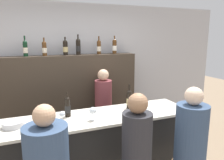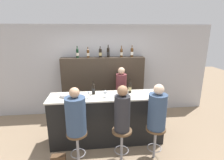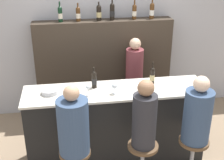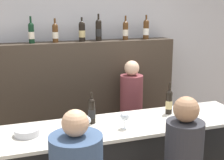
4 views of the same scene
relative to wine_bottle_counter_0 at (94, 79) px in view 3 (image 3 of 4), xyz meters
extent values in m
cube|color=#B2B2B7|center=(0.28, 1.43, 0.08)|extent=(6.40, 0.05, 2.60)
cube|color=black|center=(0.28, -0.11, -0.69)|extent=(2.43, 0.59, 1.07)
cube|color=beige|center=(0.28, -0.11, -0.14)|extent=(2.47, 0.63, 0.03)
cube|color=#382D23|center=(0.28, 1.21, -0.36)|extent=(2.31, 0.28, 1.72)
cylinder|color=black|center=(0.00, 0.00, -0.02)|extent=(0.07, 0.07, 0.21)
cylinder|color=black|center=(0.00, 0.00, -0.03)|extent=(0.07, 0.07, 0.08)
sphere|color=black|center=(0.00, 0.00, 0.08)|extent=(0.07, 0.07, 0.07)
cylinder|color=black|center=(0.00, 0.00, 0.13)|extent=(0.02, 0.02, 0.08)
cylinder|color=black|center=(0.80, 0.00, -0.02)|extent=(0.07, 0.07, 0.21)
cylinder|color=tan|center=(0.80, 0.00, -0.03)|extent=(0.07, 0.07, 0.08)
sphere|color=black|center=(0.80, 0.00, 0.09)|extent=(0.07, 0.07, 0.07)
cylinder|color=black|center=(0.80, 0.00, 0.15)|extent=(0.02, 0.02, 0.10)
cylinder|color=black|center=(-0.41, 1.21, 0.60)|extent=(0.07, 0.07, 0.21)
cylinder|color=beige|center=(-0.41, 1.21, 0.59)|extent=(0.07, 0.07, 0.08)
sphere|color=black|center=(-0.41, 1.21, 0.71)|extent=(0.07, 0.07, 0.07)
cylinder|color=black|center=(-0.41, 1.21, 0.77)|extent=(0.02, 0.02, 0.09)
cylinder|color=#4C2D14|center=(-0.12, 1.21, 0.60)|extent=(0.07, 0.07, 0.20)
cylinder|color=beige|center=(-0.12, 1.21, 0.59)|extent=(0.07, 0.07, 0.08)
sphere|color=#4C2D14|center=(-0.12, 1.21, 0.69)|extent=(0.07, 0.07, 0.07)
cylinder|color=#4C2D14|center=(-0.12, 1.21, 0.75)|extent=(0.02, 0.02, 0.08)
cylinder|color=black|center=(0.21, 1.21, 0.60)|extent=(0.08, 0.08, 0.21)
cylinder|color=tan|center=(0.21, 1.21, 0.59)|extent=(0.08, 0.08, 0.08)
sphere|color=black|center=(0.21, 1.21, 0.71)|extent=(0.08, 0.08, 0.08)
cylinder|color=black|center=(0.21, 1.21, 0.76)|extent=(0.02, 0.02, 0.07)
cylinder|color=black|center=(0.43, 1.21, 0.61)|extent=(0.08, 0.08, 0.23)
cylinder|color=black|center=(0.43, 1.21, 0.60)|extent=(0.08, 0.08, 0.09)
sphere|color=black|center=(0.43, 1.21, 0.73)|extent=(0.08, 0.08, 0.08)
cylinder|color=black|center=(0.43, 1.21, 0.79)|extent=(0.02, 0.02, 0.09)
cylinder|color=#4C2D14|center=(0.80, 1.21, 0.60)|extent=(0.07, 0.07, 0.21)
cylinder|color=beige|center=(0.80, 1.21, 0.59)|extent=(0.07, 0.07, 0.08)
sphere|color=#4C2D14|center=(0.80, 1.21, 0.71)|extent=(0.07, 0.07, 0.07)
cylinder|color=#4C2D14|center=(0.80, 1.21, 0.77)|extent=(0.02, 0.02, 0.09)
cylinder|color=#4C2D14|center=(1.09, 1.21, 0.61)|extent=(0.08, 0.08, 0.22)
cylinder|color=white|center=(1.09, 1.21, 0.60)|extent=(0.08, 0.08, 0.09)
sphere|color=#4C2D14|center=(1.09, 1.21, 0.72)|extent=(0.08, 0.08, 0.08)
cylinder|color=#4C2D14|center=(1.09, 1.21, 0.78)|extent=(0.02, 0.02, 0.09)
cylinder|color=silver|center=(-0.10, -0.22, -0.12)|extent=(0.06, 0.06, 0.00)
cylinder|color=silver|center=(-0.10, -0.22, -0.08)|extent=(0.01, 0.01, 0.09)
sphere|color=silver|center=(-0.10, -0.22, 0.00)|extent=(0.06, 0.06, 0.06)
cylinder|color=silver|center=(0.24, -0.22, -0.12)|extent=(0.06, 0.06, 0.00)
cylinder|color=silver|center=(0.24, -0.22, -0.08)|extent=(0.01, 0.01, 0.07)
sphere|color=silver|center=(0.24, -0.22, -0.01)|extent=(0.08, 0.08, 0.08)
cylinder|color=#B7B7BC|center=(-0.59, -0.09, -0.09)|extent=(0.22, 0.22, 0.06)
cylinder|color=brown|center=(-0.32, -0.77, -0.58)|extent=(0.37, 0.37, 0.04)
cylinder|color=#334766|center=(-0.32, -0.77, -0.22)|extent=(0.36, 0.36, 0.68)
sphere|color=tan|center=(-0.32, -0.77, 0.20)|extent=(0.18, 0.18, 0.18)
cylinder|color=brown|center=(0.51, -0.77, -0.58)|extent=(0.37, 0.37, 0.04)
cylinder|color=#28282D|center=(0.51, -0.77, -0.23)|extent=(0.29, 0.29, 0.67)
sphere|color=#936B4C|center=(0.51, -0.77, 0.21)|extent=(0.19, 0.19, 0.19)
cylinder|color=brown|center=(1.16, -0.77, -0.58)|extent=(0.37, 0.37, 0.04)
cylinder|color=#334766|center=(1.16, -0.77, -0.22)|extent=(0.34, 0.34, 0.67)
sphere|color=beige|center=(1.16, -0.77, 0.21)|extent=(0.19, 0.19, 0.19)
cylinder|color=brown|center=(0.75, 0.84, -0.56)|extent=(0.28, 0.28, 1.31)
sphere|color=#D8AD8C|center=(0.75, 0.84, 0.19)|extent=(0.19, 0.19, 0.19)
camera|label=1|loc=(-0.43, -2.46, 0.81)|focal=35.00mm
camera|label=2|loc=(0.02, -3.59, 1.21)|focal=28.00mm
camera|label=3|loc=(-0.34, -3.79, 1.72)|focal=50.00mm
camera|label=4|loc=(-0.71, -2.64, 0.95)|focal=50.00mm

